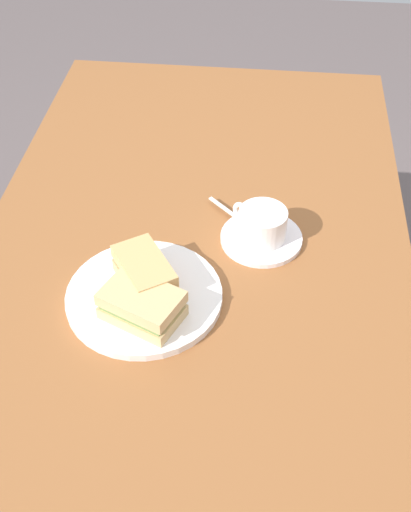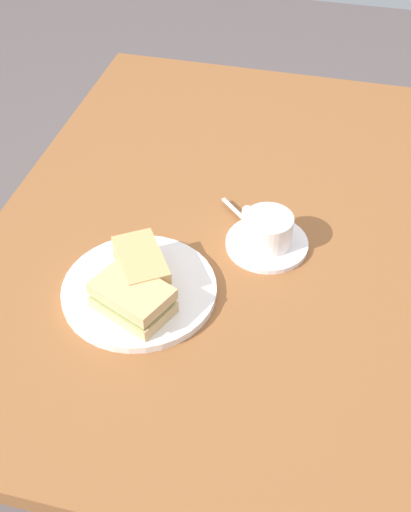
{
  "view_description": "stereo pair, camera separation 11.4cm",
  "coord_description": "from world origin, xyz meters",
  "px_view_note": "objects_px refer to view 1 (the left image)",
  "views": [
    {
      "loc": [
        -0.96,
        -0.12,
        1.59
      ],
      "look_at": [
        -0.14,
        -0.03,
        0.81
      ],
      "focal_mm": 46.14,
      "sensor_mm": 36.0,
      "label": 1
    },
    {
      "loc": [
        -0.94,
        -0.23,
        1.59
      ],
      "look_at": [
        -0.14,
        -0.03,
        0.81
      ],
      "focal_mm": 46.14,
      "sensor_mm": 36.0,
      "label": 2
    }
  ],
  "objects_px": {
    "coffee_cup": "(262,223)",
    "dining_table": "(199,257)",
    "sandwich_plate": "(144,296)",
    "sandwich_back": "(142,305)",
    "spoon": "(233,214)",
    "coffee_saucer": "(261,238)",
    "sandwich_front": "(145,273)"
  },
  "relations": [
    {
      "from": "sandwich_front",
      "to": "spoon",
      "type": "relative_size",
      "value": 1.76
    },
    {
      "from": "sandwich_front",
      "to": "coffee_cup",
      "type": "xyz_separation_m",
      "value": [
        0.15,
        -0.19,
        -0.0
      ]
    },
    {
      "from": "coffee_saucer",
      "to": "coffee_cup",
      "type": "height_order",
      "value": "coffee_cup"
    },
    {
      "from": "dining_table",
      "to": "coffee_cup",
      "type": "bearing_deg",
      "value": -112.14
    },
    {
      "from": "dining_table",
      "to": "sandwich_plate",
      "type": "relative_size",
      "value": 4.61
    },
    {
      "from": "sandwich_plate",
      "to": "sandwich_back",
      "type": "relative_size",
      "value": 1.8
    },
    {
      "from": "sandwich_back",
      "to": "spoon",
      "type": "relative_size",
      "value": 1.84
    },
    {
      "from": "dining_table",
      "to": "spoon",
      "type": "relative_size",
      "value": 15.24
    },
    {
      "from": "coffee_cup",
      "to": "dining_table",
      "type": "bearing_deg",
      "value": 67.86
    },
    {
      "from": "sandwich_plate",
      "to": "coffee_saucer",
      "type": "xyz_separation_m",
      "value": [
        0.17,
        -0.19,
        -0.0
      ]
    },
    {
      "from": "sandwich_front",
      "to": "dining_table",
      "type": "bearing_deg",
      "value": -18.59
    },
    {
      "from": "coffee_cup",
      "to": "coffee_saucer",
      "type": "bearing_deg",
      "value": -127.76
    },
    {
      "from": "dining_table",
      "to": "coffee_cup",
      "type": "xyz_separation_m",
      "value": [
        -0.05,
        -0.12,
        0.14
      ]
    },
    {
      "from": "sandwich_plate",
      "to": "sandwich_back",
      "type": "height_order",
      "value": "sandwich_back"
    },
    {
      "from": "dining_table",
      "to": "coffee_cup",
      "type": "distance_m",
      "value": 0.2
    },
    {
      "from": "sandwich_plate",
      "to": "spoon",
      "type": "height_order",
      "value": "spoon"
    },
    {
      "from": "sandwich_plate",
      "to": "coffee_cup",
      "type": "bearing_deg",
      "value": -47.89
    },
    {
      "from": "sandwich_plate",
      "to": "sandwich_back",
      "type": "bearing_deg",
      "value": -171.6
    },
    {
      "from": "dining_table",
      "to": "coffee_cup",
      "type": "relative_size",
      "value": 11.78
    },
    {
      "from": "sandwich_back",
      "to": "coffee_saucer",
      "type": "distance_m",
      "value": 0.29
    },
    {
      "from": "sandwich_plate",
      "to": "sandwich_front",
      "type": "distance_m",
      "value": 0.04
    },
    {
      "from": "sandwich_back",
      "to": "coffee_saucer",
      "type": "relative_size",
      "value": 0.97
    },
    {
      "from": "dining_table",
      "to": "sandwich_front",
      "type": "relative_size",
      "value": 8.68
    },
    {
      "from": "coffee_cup",
      "to": "spoon",
      "type": "bearing_deg",
      "value": 46.31
    },
    {
      "from": "sandwich_back",
      "to": "spoon",
      "type": "height_order",
      "value": "sandwich_back"
    },
    {
      "from": "sandwich_back",
      "to": "coffee_saucer",
      "type": "height_order",
      "value": "sandwich_back"
    },
    {
      "from": "dining_table",
      "to": "coffee_saucer",
      "type": "height_order",
      "value": "coffee_saucer"
    },
    {
      "from": "sandwich_front",
      "to": "coffee_cup",
      "type": "height_order",
      "value": "sandwich_front"
    },
    {
      "from": "sandwich_back",
      "to": "coffee_cup",
      "type": "bearing_deg",
      "value": -39.48
    },
    {
      "from": "sandwich_plate",
      "to": "sandwich_back",
      "type": "xyz_separation_m",
      "value": [
        -0.05,
        -0.01,
        0.03
      ]
    },
    {
      "from": "sandwich_front",
      "to": "coffee_cup",
      "type": "distance_m",
      "value": 0.24
    },
    {
      "from": "sandwich_plate",
      "to": "sandwich_front",
      "type": "relative_size",
      "value": 1.89
    }
  ]
}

